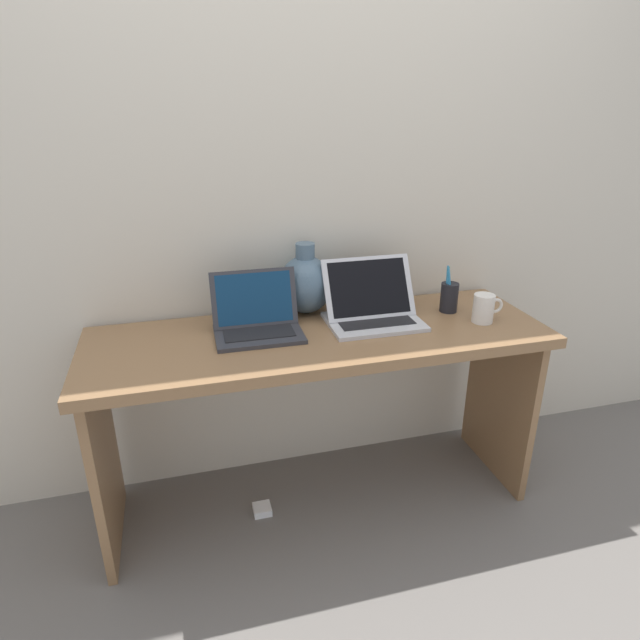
# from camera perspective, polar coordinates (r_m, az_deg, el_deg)

# --- Properties ---
(ground_plane) EXTENTS (6.00, 6.00, 0.00)m
(ground_plane) POSITION_cam_1_polar(r_m,az_deg,el_deg) (2.35, -0.00, -18.30)
(ground_plane) COLOR slate
(back_wall) EXTENTS (4.40, 0.04, 2.40)m
(back_wall) POSITION_cam_1_polar(r_m,az_deg,el_deg) (2.11, -2.31, 13.35)
(back_wall) COLOR beige
(back_wall) RESTS_ON ground
(desk) EXTENTS (1.67, 0.55, 0.75)m
(desk) POSITION_cam_1_polar(r_m,az_deg,el_deg) (2.01, -0.00, -5.32)
(desk) COLOR olive
(desk) RESTS_ON ground
(laptop_left) EXTENTS (0.31, 0.23, 0.22)m
(laptop_left) POSITION_cam_1_polar(r_m,az_deg,el_deg) (1.94, -6.72, 0.27)
(laptop_left) COLOR #333338
(laptop_left) RESTS_ON desk
(laptop_right) EXTENTS (0.35, 0.26, 0.23)m
(laptop_right) POSITION_cam_1_polar(r_m,az_deg,el_deg) (2.04, 5.48, 1.49)
(laptop_right) COLOR silver
(laptop_right) RESTS_ON desk
(green_vase) EXTENTS (0.21, 0.21, 0.28)m
(green_vase) POSITION_cam_1_polar(r_m,az_deg,el_deg) (2.10, -1.55, 3.89)
(green_vase) COLOR slate
(green_vase) RESTS_ON desk
(coffee_mug) EXTENTS (0.12, 0.08, 0.11)m
(coffee_mug) POSITION_cam_1_polar(r_m,az_deg,el_deg) (2.11, 16.98, 1.20)
(coffee_mug) COLOR white
(coffee_mug) RESTS_ON desk
(pen_cup) EXTENTS (0.07, 0.07, 0.19)m
(pen_cup) POSITION_cam_1_polar(r_m,az_deg,el_deg) (2.18, 13.51, 2.42)
(pen_cup) COLOR black
(pen_cup) RESTS_ON desk
(power_brick) EXTENTS (0.07, 0.07, 0.03)m
(power_brick) POSITION_cam_1_polar(r_m,az_deg,el_deg) (2.29, -6.14, -19.32)
(power_brick) COLOR white
(power_brick) RESTS_ON ground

